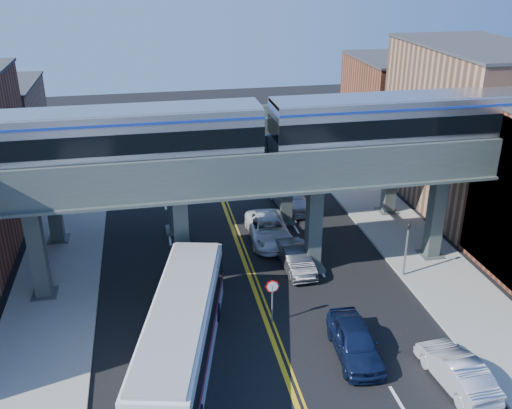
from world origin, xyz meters
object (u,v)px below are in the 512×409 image
car_lane_b (296,258)px  car_lane_c (269,229)px  traffic_signal (407,244)px  car_lane_a (355,341)px  car_parked_curb (457,371)px  transit_train (120,138)px  transit_bus (182,335)px  stop_sign (272,295)px  car_lane_d (289,197)px

car_lane_b → car_lane_c: (-0.81, 4.15, 0.06)m
traffic_signal → car_lane_b: bearing=159.9°
car_lane_a → car_parked_curb: size_ratio=1.05×
transit_train → traffic_signal: 17.66m
traffic_signal → transit_bus: bearing=-158.7°
transit_train → car_lane_c: transit_train is taller
stop_sign → car_lane_b: size_ratio=0.58×
car_lane_b → car_lane_d: car_lane_d is taller
car_lane_c → car_lane_b: bearing=-76.8°
traffic_signal → car_parked_curb: (-1.70, -9.31, -1.53)m
car_lane_b → car_parked_curb: 12.42m
stop_sign → transit_train: bearing=145.3°
car_lane_b → transit_train: bearing=-179.7°
stop_sign → car_lane_c: bearing=78.6°
transit_train → car_lane_b: size_ratio=10.30×
transit_train → car_lane_d: (11.91, 9.65, -8.44)m
transit_bus → stop_sign: bearing=-50.7°
car_lane_d → car_parked_curb: car_lane_d is taller
stop_sign → car_lane_a: bearing=-45.6°
car_lane_a → car_lane_c: car_lane_a is taller
car_lane_c → car_parked_curb: 16.60m
car_lane_a → car_parked_curb: car_lane_a is taller
transit_bus → car_lane_a: 8.41m
transit_train → car_lane_d: transit_train is taller
car_lane_d → stop_sign: bearing=-111.1°
traffic_signal → car_parked_curb: traffic_signal is taller
traffic_signal → car_parked_curb: 9.59m
car_lane_a → car_parked_curb: bearing=-33.1°
car_lane_c → transit_train: bearing=-152.0°
car_lane_c → car_parked_curb: car_lane_c is taller
car_lane_d → car_lane_a: bearing=-97.6°
car_lane_c → car_parked_curb: size_ratio=1.23×
transit_train → car_lane_c: size_ratio=8.09×
stop_sign → car_parked_curb: size_ratio=0.56×
transit_bus → car_lane_a: transit_bus is taller
car_lane_c → car_lane_d: size_ratio=1.03×
car_lane_a → traffic_signal: bearing=53.1°
car_lane_b → traffic_signal: bearing=-21.3°
transit_bus → car_parked_curb: bearing=-94.4°
car_lane_c → car_lane_a: bearing=-81.3°
car_lane_d → transit_train: bearing=-144.3°
car_lane_a → transit_train: bearing=145.3°
transit_train → stop_sign: (7.21, -5.00, -7.49)m
traffic_signal → car_lane_c: (-7.01, 6.42, -1.50)m
stop_sign → car_lane_d: stop_sign is taller
stop_sign → car_lane_c: 9.66m
transit_train → car_lane_b: bearing=1.5°
car_parked_curb → car_lane_a: bearing=-42.2°
car_lane_d → car_lane_b: bearing=-105.3°
stop_sign → car_parked_curb: (7.20, -6.31, -0.98)m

